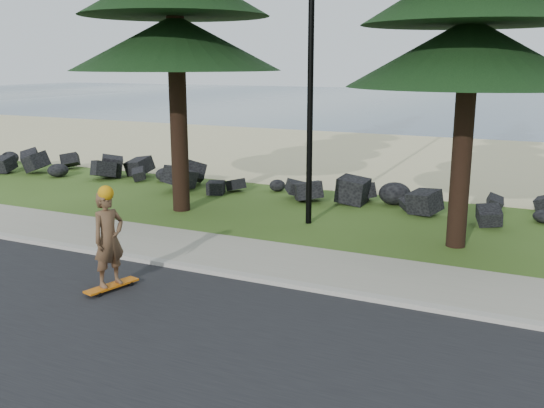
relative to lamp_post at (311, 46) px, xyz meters
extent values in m
plane|color=#38541A|center=(0.00, -3.20, -4.13)|extent=(160.00, 160.00, 0.00)
cube|color=black|center=(0.00, -7.70, -4.12)|extent=(160.00, 7.00, 0.02)
cube|color=#ADA89C|center=(0.00, -4.10, -4.08)|extent=(160.00, 0.20, 0.10)
cube|color=gray|center=(0.00, -3.00, -4.09)|extent=(160.00, 2.00, 0.08)
cube|color=beige|center=(0.00, 11.30, -4.13)|extent=(160.00, 15.00, 0.01)
cube|color=#37526A|center=(0.00, 47.80, -4.13)|extent=(160.00, 58.00, 0.01)
cylinder|color=black|center=(0.00, 0.00, -0.13)|extent=(0.14, 0.14, 8.00)
cube|color=#C55F0B|center=(-1.33, -5.55, -4.04)|extent=(0.47, 1.00, 0.03)
imported|color=brown|center=(-1.33, -5.55, -3.22)|extent=(0.52, 0.67, 1.62)
sphere|color=#C5810A|center=(-1.33, -5.55, -2.44)|extent=(0.26, 0.26, 0.26)
camera|label=1|loc=(5.26, -13.09, -0.36)|focal=40.00mm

